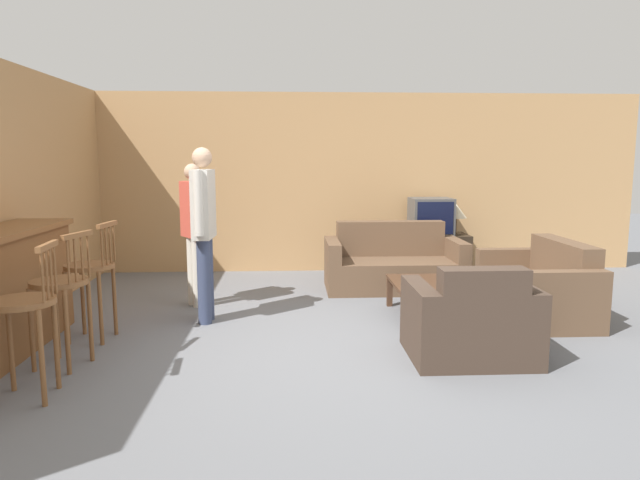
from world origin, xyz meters
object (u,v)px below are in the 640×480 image
Objects in this scene: coffee_table at (422,288)px; tv_unit at (430,255)px; bar_chair_near at (25,313)px; person_by_window at (194,226)px; armchair_near at (471,324)px; table_lamp at (456,212)px; bar_chair_mid at (61,292)px; loveseat_right at (539,289)px; person_by_counter at (204,224)px; couch_far at (393,266)px; tv at (431,216)px; bar_chair_far at (91,274)px.

tv_unit is at bearing 74.32° from coffee_table.
person_by_window is (0.74, 2.50, 0.30)m from bar_chair_near.
armchair_near is 0.63× the size of person_by_window.
tv_unit is 2.51× the size of table_lamp.
bar_chair_mid is at bearing 90.04° from bar_chair_near.
loveseat_right is 0.85× the size of person_by_counter.
bar_chair_near is 0.63× the size of couch_far.
person_by_window is (-3.43, -1.58, 0.01)m from table_lamp.
person_by_window is at bearing -162.45° from couch_far.
loveseat_right is at bearing -73.81° from tv_unit.
tv is at bearing 37.95° from person_by_counter.
armchair_near is at bearing 10.76° from bar_chair_near.
couch_far is 1.73× the size of armchair_near.
armchair_near reaches higher than tv_unit.
bar_chair_near is 1.00× the size of bar_chair_far.
tv is 0.32× the size of person_by_counter.
person_by_counter is (-3.22, -2.23, 0.10)m from table_lamp.
person_by_counter is (0.95, 1.23, 0.39)m from bar_chair_mid.
tv is 1.34× the size of table_lamp.
table_lamp is 0.24× the size of person_by_counter.
tv reaches higher than table_lamp.
loveseat_right is 1.25m from coffee_table.
bar_chair_mid reaches higher than tv_unit.
couch_far is 1.20m from tv.
table_lamp is at bearing 0.47° from tv.
loveseat_right is 2.29m from tv_unit.
bar_chair_mid is 5.15m from tv.
person_by_window reaches higher than couch_far.
table_lamp is (4.17, 4.08, 0.29)m from bar_chair_near.
armchair_near is 0.67× the size of loveseat_right.
armchair_near is 2.75m from person_by_counter.
bar_chair_mid is at bearing -137.73° from tv.
tv reaches higher than loveseat_right.
bar_chair_near is 5.84m from table_lamp.
bar_chair_mid is at bearing -139.90° from couch_far.
bar_chair_far is (0.00, 0.69, 0.00)m from bar_chair_mid.
person_by_window is 0.69m from person_by_counter.
person_by_window is (0.74, 1.19, 0.30)m from bar_chair_far.
bar_chair_near is 0.68× the size of person_by_window.
armchair_near is (0.18, -2.63, 0.00)m from couch_far.
bar_chair_mid is 2.04m from person_by_window.
coffee_table is 2.35m from person_by_counter.
tv is at bearing 42.27° from bar_chair_mid.
bar_chair_mid is 1.00× the size of bar_chair_far.
person_by_counter is at bearing -142.01° from tv_unit.
bar_chair_far is at bearing -172.60° from loveseat_right.
bar_chair_far reaches higher than loveseat_right.
loveseat_right is at bearing 0.60° from person_by_counter.
table_lamp is (4.17, 2.77, 0.29)m from bar_chair_far.
armchair_near is 3.49m from tv_unit.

